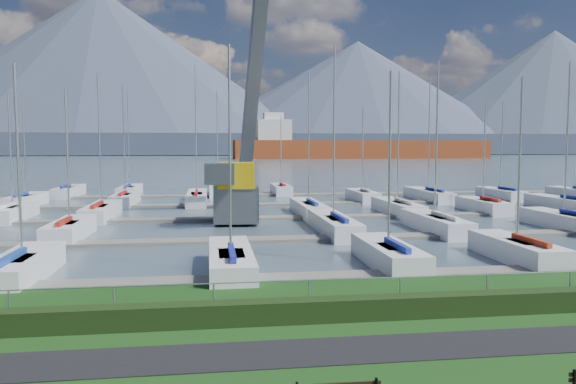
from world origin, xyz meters
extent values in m
cube|color=black|center=(0.00, -3.00, 0.01)|extent=(160.00, 2.00, 0.04)
cube|color=#465A67|center=(0.00, 260.00, -0.40)|extent=(800.00, 540.00, 0.20)
cube|color=black|center=(0.00, -0.40, 0.35)|extent=(80.00, 0.70, 0.70)
cylinder|color=#93949B|center=(0.00, 0.00, 1.20)|extent=(80.00, 0.04, 0.04)
cube|color=#404A5E|center=(0.00, 330.00, 6.00)|extent=(900.00, 80.00, 12.00)
cone|color=#404A5D|center=(-80.00, 400.00, 57.50)|extent=(340.00, 340.00, 115.00)
cone|color=#444C63|center=(110.00, 410.00, 42.50)|extent=(300.00, 300.00, 85.00)
cone|color=#414C5F|center=(280.00, 420.00, 50.00)|extent=(320.00, 320.00, 100.00)
cube|color=gray|center=(0.00, 6.00, -0.22)|extent=(90.00, 1.60, 0.25)
cube|color=slate|center=(0.00, 16.00, -0.22)|extent=(90.00, 1.60, 0.25)
cube|color=slate|center=(0.00, 26.00, -0.22)|extent=(90.00, 1.60, 0.25)
cube|color=#65635E|center=(0.00, 36.00, -0.22)|extent=(90.00, 1.60, 0.25)
cube|color=gray|center=(0.00, 46.00, -0.22)|extent=(90.00, 1.60, 0.25)
cube|color=black|center=(3.34, -6.91, 0.65)|extent=(0.05, 0.05, 0.40)
cube|color=slate|center=(-2.19, 23.56, 1.20)|extent=(3.37, 3.37, 2.60)
cube|color=gold|center=(-2.19, 23.56, 3.30)|extent=(2.79, 3.54, 1.80)
cube|color=#56585E|center=(-0.39, 28.06, 12.30)|extent=(2.32, 11.26, 19.89)
cube|color=#505457|center=(-3.39, 21.56, 3.50)|extent=(2.12, 2.31, 1.40)
cube|color=#8E3A19|center=(61.25, 219.75, 2.50)|extent=(110.59, 19.03, 10.00)
cube|color=silver|center=(22.60, 219.39, 10.00)|extent=(14.13, 14.13, 12.00)
cube|color=silver|center=(22.60, 219.39, 17.00)|extent=(8.07, 8.07, 4.00)
camera|label=1|loc=(-4.08, -17.20, 5.48)|focal=35.00mm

